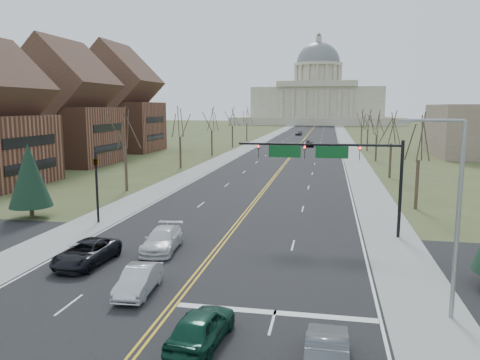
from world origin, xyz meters
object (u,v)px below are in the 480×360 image
at_px(car_sb_outer_lead, 87,253).
at_px(car_far_nb, 308,143).
at_px(car_sb_inner_lead, 139,280).
at_px(street_light, 453,206).
at_px(signal_mast, 331,159).
at_px(car_nb_inner_lead, 201,327).
at_px(signal_left, 96,179).
at_px(car_nb_outer_lead, 327,352).
at_px(car_far_sb, 299,133).
at_px(car_sb_inner_second, 162,240).

bearing_deg(car_sb_outer_lead, car_far_nb, 87.03).
distance_m(car_sb_inner_lead, car_sb_outer_lead, 6.10).
distance_m(street_light, car_sb_outer_lead, 20.70).
distance_m(signal_mast, car_nb_inner_lead, 19.34).
height_order(signal_left, street_light, street_light).
bearing_deg(car_nb_outer_lead, car_nb_inner_lead, -10.91).
height_order(signal_mast, car_nb_inner_lead, signal_mast).
distance_m(signal_left, car_sb_outer_lead, 11.17).
height_order(street_light, car_sb_inner_lead, street_light).
xyz_separation_m(car_nb_inner_lead, car_far_sb, (-5.28, 142.19, 0.02)).
height_order(signal_left, car_sb_inner_second, signal_left).
bearing_deg(street_light, car_nb_inner_lead, -156.55).
xyz_separation_m(signal_left, car_sb_inner_second, (7.94, -6.30, -2.96)).
height_order(signal_left, car_nb_inner_lead, signal_left).
relative_size(car_sb_inner_second, car_far_nb, 0.90).
bearing_deg(car_sb_inner_lead, car_far_sb, 86.59).
bearing_deg(car_far_nb, car_sb_inner_lead, 81.85).
distance_m(car_nb_inner_lead, car_far_nb, 97.28).
distance_m(signal_left, car_far_sb, 124.53).
xyz_separation_m(street_light, car_far_nb, (-10.51, 92.79, -4.43)).
bearing_deg(signal_left, car_nb_outer_lead, -45.13).
relative_size(car_nb_inner_lead, car_sb_inner_second, 0.87).
bearing_deg(car_nb_inner_lead, car_sb_outer_lead, -34.29).
bearing_deg(car_far_nb, car_sb_inner_second, 80.73).
xyz_separation_m(signal_mast, car_far_sb, (-10.33, 124.20, -4.97)).
distance_m(car_nb_inner_lead, car_nb_outer_lead, 5.13).
bearing_deg(signal_mast, signal_left, 180.00).
relative_size(car_sb_inner_lead, car_far_sb, 0.92).
bearing_deg(car_far_nb, street_light, 91.06).
xyz_separation_m(signal_left, car_nb_outer_lead, (18.92, -19.00, -2.98)).
distance_m(signal_mast, signal_left, 19.06).
bearing_deg(car_sb_inner_second, signal_mast, 24.54).
relative_size(car_sb_outer_lead, car_far_sb, 1.14).
bearing_deg(car_sb_inner_lead, signal_mast, 50.62).
bearing_deg(car_far_sb, signal_mast, -78.25).
relative_size(car_nb_inner_lead, car_sb_inner_lead, 1.05).
bearing_deg(car_far_nb, car_sb_outer_lead, 78.60).
bearing_deg(car_nb_inner_lead, signal_mast, -99.45).
bearing_deg(car_nb_inner_lead, car_far_nb, -83.66).
height_order(signal_left, car_far_nb, signal_left).
bearing_deg(street_light, car_far_nb, 96.46).
relative_size(car_nb_outer_lead, car_sb_inner_second, 0.87).
height_order(car_nb_inner_lead, car_nb_outer_lead, car_nb_inner_lead).
height_order(street_light, car_far_sb, street_light).
bearing_deg(car_sb_inner_second, car_nb_outer_lead, -54.41).
relative_size(signal_mast, street_light, 1.34).
height_order(signal_mast, signal_left, signal_mast).
bearing_deg(car_far_sb, street_light, -76.53).
relative_size(signal_left, car_far_nb, 1.06).
bearing_deg(car_far_nb, car_nb_inner_lead, 84.70).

